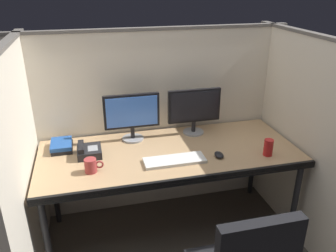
{
  "coord_description": "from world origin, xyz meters",
  "views": [
    {
      "loc": [
        -0.55,
        -1.87,
        1.92
      ],
      "look_at": [
        0.0,
        0.35,
        0.92
      ],
      "focal_mm": 36.42,
      "sensor_mm": 36.0,
      "label": 1
    }
  ],
  "objects_px": {
    "book_stack": "(62,146)",
    "coffee_mug": "(91,166)",
    "desk": "(170,157)",
    "monitor_right": "(194,108)",
    "desk_phone": "(89,151)",
    "computer_mouse": "(219,155)",
    "keyboard_main": "(175,160)",
    "soda_can": "(268,147)",
    "monitor_left": "(132,114)"
  },
  "relations": [
    {
      "from": "book_stack",
      "to": "coffee_mug",
      "type": "height_order",
      "value": "coffee_mug"
    },
    {
      "from": "book_stack",
      "to": "desk",
      "type": "bearing_deg",
      "value": -16.71
    },
    {
      "from": "monitor_right",
      "to": "desk_phone",
      "type": "bearing_deg",
      "value": -167.53
    },
    {
      "from": "computer_mouse",
      "to": "book_stack",
      "type": "height_order",
      "value": "book_stack"
    },
    {
      "from": "desk",
      "to": "book_stack",
      "type": "bearing_deg",
      "value": 163.29
    },
    {
      "from": "desk",
      "to": "keyboard_main",
      "type": "height_order",
      "value": "keyboard_main"
    },
    {
      "from": "monitor_right",
      "to": "computer_mouse",
      "type": "height_order",
      "value": "monitor_right"
    },
    {
      "from": "desk",
      "to": "keyboard_main",
      "type": "distance_m",
      "value": 0.17
    },
    {
      "from": "monitor_right",
      "to": "keyboard_main",
      "type": "xyz_separation_m",
      "value": [
        -0.27,
        -0.43,
        -0.2
      ]
    },
    {
      "from": "soda_can",
      "to": "book_stack",
      "type": "distance_m",
      "value": 1.52
    },
    {
      "from": "monitor_right",
      "to": "computer_mouse",
      "type": "relative_size",
      "value": 4.48
    },
    {
      "from": "monitor_left",
      "to": "soda_can",
      "type": "xyz_separation_m",
      "value": [
        0.91,
        -0.49,
        -0.15
      ]
    },
    {
      "from": "monitor_right",
      "to": "coffee_mug",
      "type": "xyz_separation_m",
      "value": [
        -0.84,
        -0.43,
        -0.17
      ]
    },
    {
      "from": "book_stack",
      "to": "keyboard_main",
      "type": "bearing_deg",
      "value": -26.66
    },
    {
      "from": "monitor_right",
      "to": "soda_can",
      "type": "xyz_separation_m",
      "value": [
        0.4,
        -0.5,
        -0.15
      ]
    },
    {
      "from": "desk",
      "to": "desk_phone",
      "type": "relative_size",
      "value": 10.0
    },
    {
      "from": "monitor_right",
      "to": "desk_phone",
      "type": "height_order",
      "value": "monitor_right"
    },
    {
      "from": "monitor_right",
      "to": "desk",
      "type": "bearing_deg",
      "value": -134.27
    },
    {
      "from": "monitor_right",
      "to": "desk_phone",
      "type": "distance_m",
      "value": 0.89
    },
    {
      "from": "desk",
      "to": "computer_mouse",
      "type": "distance_m",
      "value": 0.37
    },
    {
      "from": "soda_can",
      "to": "monitor_right",
      "type": "bearing_deg",
      "value": 129.07
    },
    {
      "from": "monitor_left",
      "to": "desk_phone",
      "type": "bearing_deg",
      "value": -151.89
    },
    {
      "from": "monitor_left",
      "to": "book_stack",
      "type": "bearing_deg",
      "value": -175.65
    },
    {
      "from": "soda_can",
      "to": "coffee_mug",
      "type": "bearing_deg",
      "value": 176.86
    },
    {
      "from": "monitor_left",
      "to": "desk_phone",
      "type": "distance_m",
      "value": 0.43
    },
    {
      "from": "desk_phone",
      "to": "monitor_right",
      "type": "bearing_deg",
      "value": 12.47
    },
    {
      "from": "computer_mouse",
      "to": "desk_phone",
      "type": "bearing_deg",
      "value": 164.46
    },
    {
      "from": "monitor_right",
      "to": "computer_mouse",
      "type": "xyz_separation_m",
      "value": [
        0.05,
        -0.44,
        -0.2
      ]
    },
    {
      "from": "monitor_left",
      "to": "computer_mouse",
      "type": "xyz_separation_m",
      "value": [
        0.55,
        -0.44,
        -0.2
      ]
    },
    {
      "from": "desk",
      "to": "coffee_mug",
      "type": "distance_m",
      "value": 0.6
    },
    {
      "from": "coffee_mug",
      "to": "book_stack",
      "type": "bearing_deg",
      "value": 117.73
    },
    {
      "from": "desk",
      "to": "coffee_mug",
      "type": "bearing_deg",
      "value": -165.23
    },
    {
      "from": "desk",
      "to": "computer_mouse",
      "type": "xyz_separation_m",
      "value": [
        0.32,
        -0.16,
        0.07
      ]
    },
    {
      "from": "keyboard_main",
      "to": "desk_phone",
      "type": "bearing_deg",
      "value": 157.31
    },
    {
      "from": "monitor_right",
      "to": "book_stack",
      "type": "xyz_separation_m",
      "value": [
        -1.04,
        -0.04,
        -0.19
      ]
    },
    {
      "from": "monitor_left",
      "to": "coffee_mug",
      "type": "xyz_separation_m",
      "value": [
        -0.34,
        -0.42,
        -0.17
      ]
    },
    {
      "from": "computer_mouse",
      "to": "soda_can",
      "type": "distance_m",
      "value": 0.36
    },
    {
      "from": "monitor_left",
      "to": "desk_phone",
      "type": "xyz_separation_m",
      "value": [
        -0.35,
        -0.19,
        -0.18
      ]
    },
    {
      "from": "monitor_left",
      "to": "soda_can",
      "type": "height_order",
      "value": "monitor_left"
    },
    {
      "from": "computer_mouse",
      "to": "desk_phone",
      "type": "distance_m",
      "value": 0.94
    },
    {
      "from": "monitor_right",
      "to": "desk_phone",
      "type": "xyz_separation_m",
      "value": [
        -0.85,
        -0.19,
        -0.18
      ]
    },
    {
      "from": "monitor_right",
      "to": "keyboard_main",
      "type": "height_order",
      "value": "monitor_right"
    },
    {
      "from": "keyboard_main",
      "to": "desk_phone",
      "type": "relative_size",
      "value": 2.26
    },
    {
      "from": "monitor_left",
      "to": "keyboard_main",
      "type": "distance_m",
      "value": 0.53
    },
    {
      "from": "monitor_left",
      "to": "soda_can",
      "type": "relative_size",
      "value": 3.52
    },
    {
      "from": "monitor_right",
      "to": "monitor_left",
      "type": "bearing_deg",
      "value": -179.72
    },
    {
      "from": "keyboard_main",
      "to": "book_stack",
      "type": "height_order",
      "value": "book_stack"
    },
    {
      "from": "computer_mouse",
      "to": "book_stack",
      "type": "xyz_separation_m",
      "value": [
        -1.09,
        0.4,
        0.01
      ]
    },
    {
      "from": "keyboard_main",
      "to": "computer_mouse",
      "type": "bearing_deg",
      "value": -1.68
    },
    {
      "from": "desk",
      "to": "monitor_right",
      "type": "bearing_deg",
      "value": 45.73
    }
  ]
}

